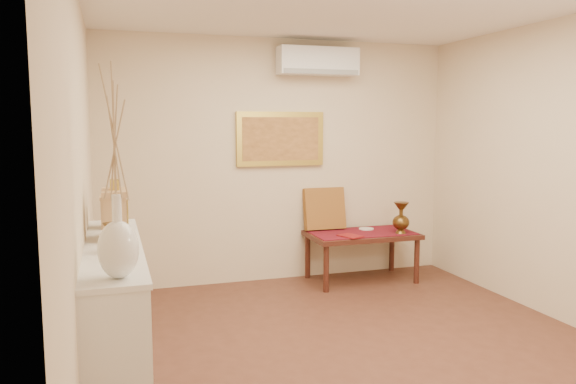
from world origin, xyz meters
name	(u,v)px	position (x,y,z in m)	size (l,w,h in m)	color
floor	(364,354)	(0.00, 0.00, 0.00)	(4.50, 4.50, 0.00)	brown
wall_back	(280,161)	(0.00, 2.25, 1.35)	(4.00, 0.02, 2.70)	beige
wall_left	(81,190)	(-2.00, 0.00, 1.35)	(0.02, 4.50, 2.70)	beige
white_vase	(115,173)	(-1.80, -0.85, 1.52)	(0.21, 0.21, 1.09)	white
candlestick	(115,242)	(-1.81, -0.37, 1.08)	(0.09, 0.09, 0.19)	silver
brass_urn_small	(110,233)	(-1.83, -0.19, 1.10)	(0.10, 0.10, 0.23)	brown
table_cloth	(362,232)	(0.85, 1.88, 0.55)	(1.14, 0.59, 0.01)	maroon
brass_urn_tall	(401,214)	(1.24, 1.69, 0.77)	(0.19, 0.19, 0.42)	brown
plate	(366,229)	(0.97, 2.01, 0.56)	(0.17, 0.17, 0.01)	white
menu	(350,236)	(0.63, 1.69, 0.56)	(0.18, 0.25, 0.01)	maroon
cushion	(324,209)	(0.51, 2.17, 0.80)	(0.48, 0.10, 0.48)	maroon
display_ledge	(115,317)	(-1.82, 0.00, 0.49)	(0.37, 2.02, 0.98)	white
mantel_clock	(116,213)	(-1.79, 0.21, 1.15)	(0.17, 0.36, 0.41)	tan
wooden_chest	(111,211)	(-1.82, 0.66, 1.10)	(0.16, 0.21, 0.24)	tan
low_table	(362,238)	(0.85, 1.88, 0.48)	(1.20, 0.70, 0.55)	#431C14
painting	(280,139)	(0.00, 2.22, 1.60)	(1.00, 0.06, 0.60)	gold
ac_unit	(318,61)	(0.40, 2.12, 2.45)	(0.90, 0.25, 0.30)	white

